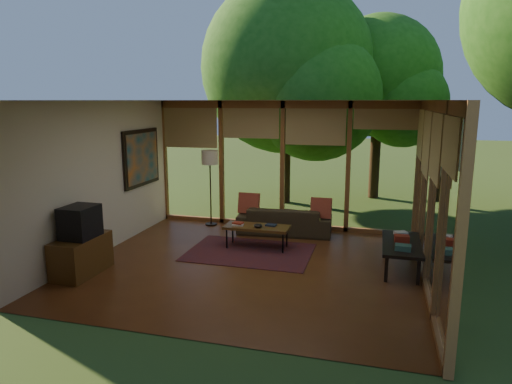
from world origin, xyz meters
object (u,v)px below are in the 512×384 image
(sofa, at_px, (285,220))
(coffee_table, at_px, (257,228))
(floor_lamp, at_px, (210,162))
(media_cabinet, at_px, (82,256))
(television, at_px, (80,222))
(side_console, at_px, (402,245))

(sofa, bearing_deg, coffee_table, 70.27)
(sofa, xyz_separation_m, floor_lamp, (-1.70, 0.22, 1.13))
(sofa, height_order, floor_lamp, floor_lamp)
(media_cabinet, relative_size, television, 1.82)
(coffee_table, bearing_deg, floor_lamp, 137.11)
(coffee_table, distance_m, side_console, 2.58)
(television, bearing_deg, coffee_table, 40.37)
(sofa, bearing_deg, television, 45.13)
(side_console, bearing_deg, television, -162.58)
(floor_lamp, relative_size, side_console, 1.18)
(floor_lamp, height_order, side_console, floor_lamp)
(floor_lamp, bearing_deg, sofa, -7.27)
(sofa, bearing_deg, media_cabinet, 44.92)
(side_console, bearing_deg, floor_lamp, 156.09)
(television, height_order, side_console, television)
(floor_lamp, relative_size, coffee_table, 1.38)
(television, xyz_separation_m, coffee_table, (2.31, 1.97, -0.46))
(sofa, bearing_deg, side_console, 141.37)
(media_cabinet, xyz_separation_m, television, (0.02, 0.00, 0.55))
(sofa, relative_size, media_cabinet, 1.90)
(television, bearing_deg, floor_lamp, 74.41)
(media_cabinet, bearing_deg, floor_lamp, 74.08)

